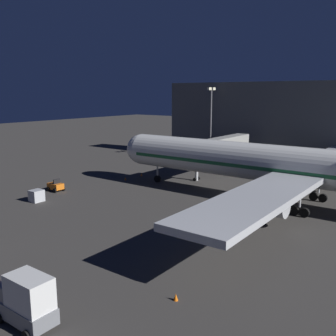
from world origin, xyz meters
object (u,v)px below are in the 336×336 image
(baggage_tug_spare, at_px, (56,186))
(jet_bridge, at_px, (215,146))
(cargo_truck_aft, at_px, (26,299))
(airliner_at_gate, at_px, (300,168))
(baggage_container_far_row, at_px, (37,196))
(traffic_cone_nose_starboard, at_px, (125,179))
(apron_floodlight_mast, at_px, (211,118))
(traffic_cone_wingtip_svc_side, at_px, (176,297))
(traffic_cone_nose_port, at_px, (141,174))

(baggage_tug_spare, bearing_deg, jet_bridge, 151.62)
(cargo_truck_aft, bearing_deg, baggage_tug_spare, -130.25)
(airliner_at_gate, height_order, baggage_tug_spare, airliner_at_gate)
(airliner_at_gate, bearing_deg, baggage_container_far_row, -57.35)
(baggage_container_far_row, relative_size, traffic_cone_nose_starboard, 3.16)
(apron_floodlight_mast, bearing_deg, airliner_at_gate, 48.41)
(airliner_at_gate, height_order, traffic_cone_wingtip_svc_side, airliner_at_gate)
(jet_bridge, distance_m, apron_floodlight_mast, 17.33)
(traffic_cone_nose_starboard, bearing_deg, baggage_container_far_row, -3.08)
(jet_bridge, relative_size, baggage_container_far_row, 12.14)
(apron_floodlight_mast, height_order, cargo_truck_aft, apron_floodlight_mast)
(traffic_cone_nose_port, distance_m, traffic_cone_wingtip_svc_side, 43.90)
(traffic_cone_wingtip_svc_side, bearing_deg, traffic_cone_nose_starboard, -132.03)
(airliner_at_gate, xyz_separation_m, baggage_tug_spare, (14.38, -33.48, -4.59))
(traffic_cone_nose_port, bearing_deg, traffic_cone_nose_starboard, 0.00)
(apron_floodlight_mast, distance_m, baggage_container_far_row, 46.12)
(apron_floodlight_mast, height_order, traffic_cone_wingtip_svc_side, apron_floodlight_mast)
(jet_bridge, xyz_separation_m, apron_floodlight_mast, (-14.10, -9.18, 4.15))
(cargo_truck_aft, bearing_deg, apron_floodlight_mast, -160.05)
(cargo_truck_aft, bearing_deg, traffic_cone_nose_starboard, -145.95)
(jet_bridge, xyz_separation_m, baggage_tug_spare, (25.78, -13.93, -4.71))
(traffic_cone_nose_port, xyz_separation_m, traffic_cone_nose_starboard, (4.40, 0.00, 0.00))
(apron_floodlight_mast, bearing_deg, cargo_truck_aft, 19.95)
(jet_bridge, height_order, apron_floodlight_mast, apron_floodlight_mast)
(airliner_at_gate, relative_size, baggage_container_far_row, 35.20)
(jet_bridge, distance_m, traffic_cone_wingtip_svc_side, 45.88)
(apron_floodlight_mast, xyz_separation_m, traffic_cone_nose_starboard, (27.70, -1.10, -9.37))
(baggage_container_far_row, xyz_separation_m, traffic_cone_nose_port, (-21.92, 0.94, -0.56))
(jet_bridge, xyz_separation_m, traffic_cone_wingtip_svc_side, (40.94, 20.05, -5.22))
(cargo_truck_aft, distance_m, baggage_container_far_row, 30.94)
(jet_bridge, height_order, baggage_tug_spare, jet_bridge)
(airliner_at_gate, relative_size, apron_floodlight_mast, 3.72)
(traffic_cone_nose_starboard, bearing_deg, traffic_cone_wingtip_svc_side, 47.97)
(cargo_truck_aft, xyz_separation_m, traffic_cone_nose_port, (-40.06, -24.10, -1.54))
(airliner_at_gate, xyz_separation_m, traffic_cone_wingtip_svc_side, (29.54, 0.49, -5.10))
(jet_bridge, bearing_deg, traffic_cone_nose_port, -48.19)
(baggage_container_far_row, bearing_deg, apron_floodlight_mast, 177.41)
(cargo_truck_aft, height_order, baggage_container_far_row, cargo_truck_aft)
(apron_floodlight_mast, bearing_deg, baggage_tug_spare, -6.79)
(baggage_container_far_row, bearing_deg, baggage_tug_spare, -153.18)
(traffic_cone_nose_starboard, bearing_deg, baggage_tug_spare, -16.65)
(jet_bridge, bearing_deg, baggage_container_far_row, -19.84)
(cargo_truck_aft, distance_m, traffic_cone_wingtip_svc_side, 10.51)
(jet_bridge, xyz_separation_m, baggage_container_far_row, (31.12, -11.23, -4.66))
(traffic_cone_nose_starboard, bearing_deg, cargo_truck_aft, 34.05)
(traffic_cone_wingtip_svc_side, bearing_deg, traffic_cone_nose_port, -136.30)
(airliner_at_gate, bearing_deg, traffic_cone_nose_starboard, -85.78)
(jet_bridge, xyz_separation_m, traffic_cone_nose_starboard, (13.60, -10.29, -5.22))
(traffic_cone_wingtip_svc_side, bearing_deg, airliner_at_gate, -179.04)
(baggage_tug_spare, distance_m, traffic_cone_nose_port, 16.98)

